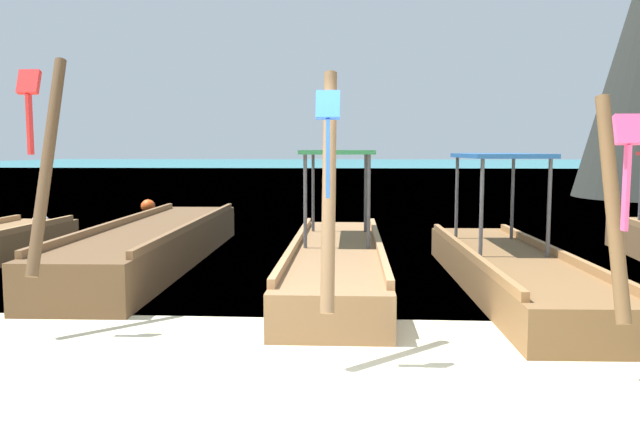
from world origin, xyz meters
TOP-DOWN VIEW (x-y plane):
  - ground at (0.00, 0.00)m, footprint 120.00×120.00m
  - sea_water at (0.00, 62.33)m, footprint 120.00×120.00m
  - longtail_boat_red_ribbon at (-2.74, 5.54)m, footprint 1.53×7.69m
  - longtail_boat_blue_ribbon at (0.24, 4.38)m, footprint 1.33×6.79m
  - longtail_boat_pink_ribbon at (2.54, 3.92)m, footprint 1.42×6.27m
  - mooring_buoy_near at (-5.56, 13.48)m, footprint 0.41×0.41m
  - mooring_buoy_far at (-6.71, 9.47)m, footprint 0.38×0.38m

SIDE VIEW (x-z plane):
  - ground at x=0.00m, z-range 0.00..0.00m
  - sea_water at x=0.00m, z-range 0.00..0.00m
  - mooring_buoy_far at x=-6.71m, z-range 0.00..0.39m
  - mooring_buoy_near at x=-5.56m, z-range 0.00..0.41m
  - longtail_boat_pink_ribbon at x=2.54m, z-range -0.85..1.46m
  - longtail_boat_blue_ribbon at x=0.24m, z-range -0.97..1.60m
  - longtail_boat_red_ribbon at x=-2.74m, z-range -1.09..1.73m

